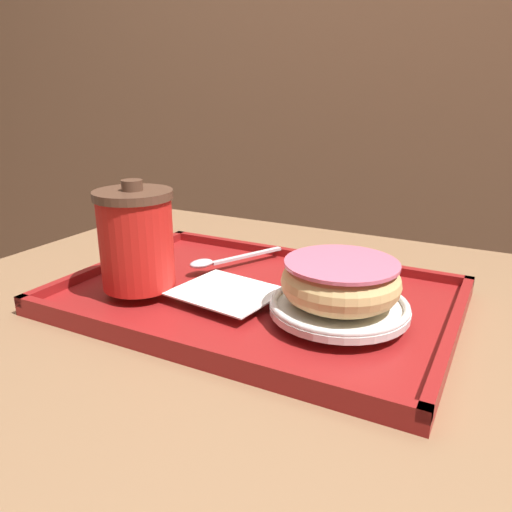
{
  "coord_description": "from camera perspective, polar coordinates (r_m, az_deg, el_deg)",
  "views": [
    {
      "loc": [
        0.28,
        -0.49,
        1.0
      ],
      "look_at": [
        0.01,
        0.02,
        0.8
      ],
      "focal_mm": 35.0,
      "sensor_mm": 36.0,
      "label": 1
    }
  ],
  "objects": [
    {
      "name": "donut_chocolate_glazed",
      "position": [
        0.55,
        9.65,
        -2.82
      ],
      "size": [
        0.13,
        0.13,
        0.05
      ],
      "color": "#DBB270",
      "rests_on": "plate_with_chocolate_donut"
    },
    {
      "name": "coffee_cup_front",
      "position": [
        0.62,
        -13.52,
        1.95
      ],
      "size": [
        0.09,
        0.09,
        0.13
      ],
      "color": "red",
      "rests_on": "serving_tray"
    },
    {
      "name": "spoon",
      "position": [
        0.7,
        -4.56,
        -0.57
      ],
      "size": [
        0.08,
        0.15,
        0.01
      ],
      "rotation": [
        0.0,
        0.0,
        4.25
      ],
      "color": "silver",
      "rests_on": "serving_tray"
    },
    {
      "name": "serving_tray",
      "position": [
        0.63,
        0.0,
        -4.89
      ],
      "size": [
        0.48,
        0.33,
        0.02
      ],
      "color": "maroon",
      "rests_on": "cafe_table"
    },
    {
      "name": "plate_with_chocolate_donut",
      "position": [
        0.56,
        9.48,
        -5.67
      ],
      "size": [
        0.15,
        0.15,
        0.01
      ],
      "color": "white",
      "rests_on": "serving_tray"
    },
    {
      "name": "cafe_table",
      "position": [
        0.72,
        -1.7,
        -19.1
      ],
      "size": [
        0.86,
        0.79,
        0.74
      ],
      "color": "#846042",
      "rests_on": "ground_plane"
    },
    {
      "name": "wall_behind",
      "position": [
        1.63,
        19.5,
        24.75
      ],
      "size": [
        8.0,
        0.05,
        2.4
      ],
      "color": "#9E6B4C",
      "rests_on": "ground_plane"
    },
    {
      "name": "napkin_paper",
      "position": [
        0.61,
        -3.36,
        -4.1
      ],
      "size": [
        0.13,
        0.12,
        0.0
      ],
      "rotation": [
        0.0,
        0.0,
        -0.13
      ],
      "color": "white",
      "rests_on": "serving_tray"
    }
  ]
}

